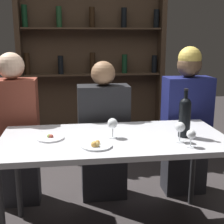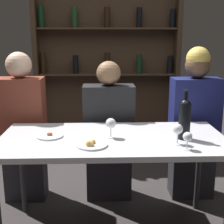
# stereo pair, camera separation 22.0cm
# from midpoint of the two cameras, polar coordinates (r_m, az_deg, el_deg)

# --- Properties ---
(dining_table) EXTENTS (1.55, 0.74, 0.74)m
(dining_table) POSITION_cam_midpoint_polar(r_m,az_deg,el_deg) (2.16, 3.04, -6.18)
(dining_table) COLOR silver
(dining_table) RESTS_ON ground_plane
(wine_rack_wall) EXTENTS (1.81, 0.21, 2.32)m
(wine_rack_wall) POSITION_cam_midpoint_polar(r_m,az_deg,el_deg) (3.97, 0.69, 10.52)
(wine_rack_wall) COLOR #38281C
(wine_rack_wall) RESTS_ON ground_plane
(wine_bottle) EXTENTS (0.08, 0.08, 0.33)m
(wine_bottle) POSITION_cam_midpoint_polar(r_m,az_deg,el_deg) (2.14, 16.05, -0.97)
(wine_bottle) COLOR black
(wine_bottle) RESTS_ON dining_table
(wine_glass_0) EXTENTS (0.07, 0.07, 0.13)m
(wine_glass_0) POSITION_cam_midpoint_polar(r_m,az_deg,el_deg) (2.04, 14.99, -3.20)
(wine_glass_0) COLOR silver
(wine_glass_0) RESTS_ON dining_table
(wine_glass_1) EXTENTS (0.06, 0.06, 0.11)m
(wine_glass_1) POSITION_cam_midpoint_polar(r_m,az_deg,el_deg) (1.96, 16.81, -4.56)
(wine_glass_1) COLOR silver
(wine_glass_1) RESTS_ON dining_table
(wine_glass_2) EXTENTS (0.07, 0.07, 0.14)m
(wine_glass_2) POSITION_cam_midpoint_polar(r_m,az_deg,el_deg) (2.10, 2.78, -2.23)
(wine_glass_2) COLOR silver
(wine_glass_2) RESTS_ON dining_table
(food_plate_0) EXTENTS (0.18, 0.18, 0.03)m
(food_plate_0) POSITION_cam_midpoint_polar(r_m,az_deg,el_deg) (2.16, -8.52, -4.37)
(food_plate_0) COLOR white
(food_plate_0) RESTS_ON dining_table
(food_plate_1) EXTENTS (0.20, 0.20, 0.05)m
(food_plate_1) POSITION_cam_midpoint_polar(r_m,az_deg,el_deg) (1.96, -0.54, -6.04)
(food_plate_1) COLOR silver
(food_plate_1) RESTS_ON dining_table
(seated_person_left) EXTENTS (0.38, 0.22, 1.29)m
(seated_person_left) POSITION_cam_midpoint_polar(r_m,az_deg,el_deg) (2.75, -13.74, -3.50)
(seated_person_left) COLOR #26262B
(seated_person_left) RESTS_ON ground_plane
(seated_person_center) EXTENTS (0.43, 0.22, 1.21)m
(seated_person_center) POSITION_cam_midpoint_polar(r_m,az_deg,el_deg) (2.71, 1.74, -4.41)
(seated_person_center) COLOR #26262B
(seated_person_center) RESTS_ON ground_plane
(seated_person_right) EXTENTS (0.41, 0.22, 1.33)m
(seated_person_right) POSITION_cam_midpoint_polar(r_m,az_deg,el_deg) (2.84, 16.92, -2.50)
(seated_person_right) COLOR #26262B
(seated_person_right) RESTS_ON ground_plane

